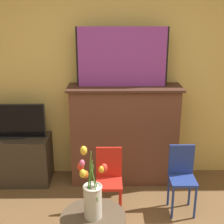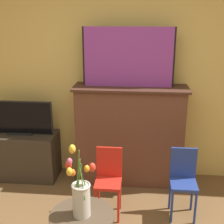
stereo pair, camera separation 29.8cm
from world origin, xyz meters
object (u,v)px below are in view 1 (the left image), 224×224
object	(u,v)px
chair_blue	(182,174)
vase_tulips	(92,196)
tv_monitor	(11,122)
chair_red	(109,177)
painting	(122,57)

from	to	relation	value
chair_blue	vase_tulips	world-z (taller)	vase_tulips
tv_monitor	chair_red	world-z (taller)	tv_monitor
chair_red	vase_tulips	size ratio (longest dim) A/B	1.24
chair_blue	vase_tulips	bearing A→B (deg)	-136.03
chair_red	vase_tulips	xyz separation A→B (m)	(-0.12, -0.79, 0.30)
tv_monitor	chair_blue	bearing A→B (deg)	-17.74
chair_blue	vase_tulips	xyz separation A→B (m)	(-0.87, -0.84, 0.30)
chair_red	chair_blue	world-z (taller)	same
painting	chair_red	xyz separation A→B (m)	(-0.15, -0.70, -1.11)
painting	tv_monitor	bearing A→B (deg)	-178.39
painting	vase_tulips	bearing A→B (deg)	-100.47
tv_monitor	chair_blue	distance (m)	2.03
chair_red	chair_blue	bearing A→B (deg)	4.03
painting	tv_monitor	xyz separation A→B (m)	(-1.30, -0.04, -0.75)
chair_blue	vase_tulips	distance (m)	1.25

